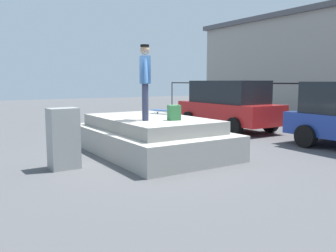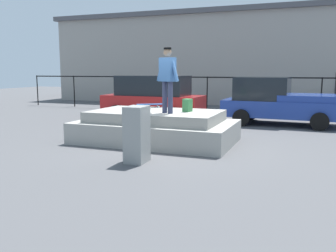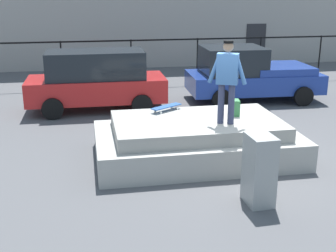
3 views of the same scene
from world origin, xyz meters
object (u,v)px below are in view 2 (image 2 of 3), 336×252
skateboard (150,104)px  utility_box (137,134)px  backpack (187,105)px  car_blue_pickup_mid (278,101)px  skateboarder (168,75)px  car_red_hatchback_near (153,97)px

skateboard → utility_box: (1.11, -3.23, -0.37)m
backpack → car_blue_pickup_mid: car_blue_pickup_mid is taller
skateboarder → car_red_hatchback_near: (-2.63, 5.05, -0.98)m
backpack → utility_box: size_ratio=0.28×
skateboard → car_red_hatchback_near: bearing=112.0°
skateboarder → utility_box: (0.02, -1.99, -1.31)m
skateboard → car_blue_pickup_mid: car_blue_pickup_mid is taller
car_blue_pickup_mid → utility_box: bearing=-108.8°
skateboard → backpack: backpack is taller
skateboarder → backpack: size_ratio=4.87×
backpack → car_blue_pickup_mid: size_ratio=0.08×
skateboard → utility_box: bearing=-71.1°
car_red_hatchback_near → car_blue_pickup_mid: 5.17m
car_red_hatchback_near → utility_box: car_red_hatchback_near is taller
backpack → skateboarder: bearing=152.8°
skateboarder → skateboard: bearing=131.3°
skateboarder → car_red_hatchback_near: size_ratio=0.42×
skateboard → utility_box: size_ratio=0.62×
skateboarder → car_blue_pickup_mid: 6.04m
skateboarder → utility_box: 2.38m
car_red_hatchback_near → skateboard: bearing=-68.0°
backpack → car_blue_pickup_mid: (2.14, 4.81, -0.19)m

